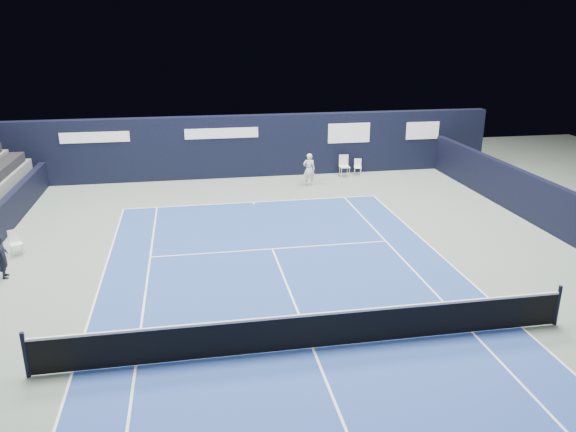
% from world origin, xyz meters
% --- Properties ---
extents(ground, '(48.00, 48.00, 0.00)m').
position_xyz_m(ground, '(0.00, 2.00, 0.00)').
color(ground, slate).
rests_on(ground, ground).
extents(court_surface, '(10.97, 23.77, 0.01)m').
position_xyz_m(court_surface, '(0.00, 0.00, 0.00)').
color(court_surface, navy).
rests_on(court_surface, ground).
extents(enclosure_wall_right, '(0.30, 22.00, 1.80)m').
position_xyz_m(enclosure_wall_right, '(10.50, 6.00, 0.90)').
color(enclosure_wall_right, black).
rests_on(enclosure_wall_right, ground).
extents(folding_chair_back_a, '(0.43, 0.45, 0.81)m').
position_xyz_m(folding_chair_back_a, '(5.92, 15.82, 0.54)').
color(folding_chair_back_a, white).
rests_on(folding_chair_back_a, ground).
extents(folding_chair_back_b, '(0.48, 0.47, 1.09)m').
position_xyz_m(folding_chair_back_b, '(5.12, 15.58, 0.62)').
color(folding_chair_back_b, silver).
rests_on(folding_chair_back_b, ground).
extents(line_judge_chair, '(0.50, 0.49, 0.86)m').
position_xyz_m(line_judge_chair, '(-8.54, 7.46, 0.49)').
color(line_judge_chair, silver).
rests_on(line_judge_chair, ground).
extents(line_judge, '(0.45, 0.57, 1.40)m').
position_xyz_m(line_judge, '(-8.40, 5.60, 0.70)').
color(line_judge, black).
rests_on(line_judge, ground).
extents(court_markings, '(11.03, 23.83, 0.00)m').
position_xyz_m(court_markings, '(0.00, 0.00, 0.01)').
color(court_markings, white).
rests_on(court_markings, court_surface).
extents(tennis_net, '(12.90, 0.10, 1.10)m').
position_xyz_m(tennis_net, '(0.00, 0.00, 0.51)').
color(tennis_net, black).
rests_on(tennis_net, ground).
extents(back_sponsor_wall, '(26.00, 0.63, 3.10)m').
position_xyz_m(back_sponsor_wall, '(0.01, 16.50, 1.55)').
color(back_sponsor_wall, black).
rests_on(back_sponsor_wall, ground).
extents(tennis_player, '(0.63, 0.85, 1.56)m').
position_xyz_m(tennis_player, '(2.99, 14.22, 0.78)').
color(tennis_player, white).
rests_on(tennis_player, ground).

